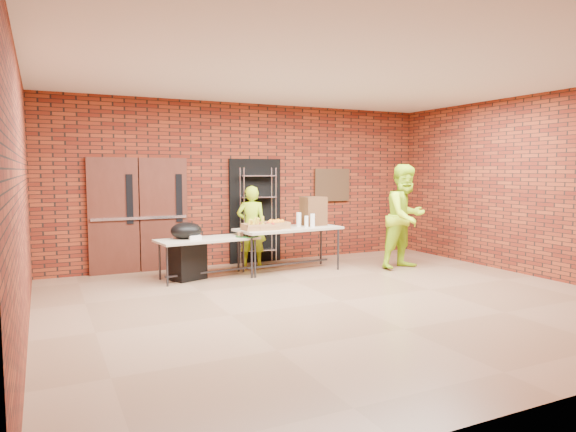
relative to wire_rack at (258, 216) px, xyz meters
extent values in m
cube|color=brown|center=(-0.11, -3.32, -0.98)|extent=(8.00, 7.00, 0.04)
cube|color=silver|center=(-0.11, -3.32, 2.26)|extent=(8.00, 7.00, 0.04)
cube|color=maroon|center=(-0.11, 0.20, 0.64)|extent=(8.00, 0.04, 3.20)
cube|color=maroon|center=(-0.11, -6.84, 0.64)|extent=(8.00, 0.04, 3.20)
cube|color=maroon|center=(-4.13, -3.32, 0.64)|extent=(0.04, 7.00, 3.20)
cube|color=maroon|center=(3.91, -3.32, 0.64)|extent=(0.04, 7.00, 3.20)
cube|color=#491E14|center=(-2.76, 0.12, 0.09)|extent=(0.88, 0.08, 2.10)
cube|color=#491E14|center=(-1.86, 0.12, 0.09)|extent=(0.88, 0.08, 2.10)
cube|color=black|center=(-2.48, 0.07, 0.39)|extent=(0.12, 0.02, 0.90)
cube|color=black|center=(-1.58, 0.07, 0.39)|extent=(0.12, 0.02, 0.90)
cube|color=silver|center=(-2.31, 0.06, 0.04)|extent=(1.70, 0.04, 0.05)
cube|color=black|center=(-0.01, 0.14, 0.09)|extent=(1.10, 0.06, 2.10)
cube|color=#3C2818|center=(1.79, 0.13, 0.59)|extent=(0.85, 0.04, 0.70)
cube|color=tan|center=(-1.37, -1.02, -0.27)|extent=(1.79, 0.91, 0.04)
cube|color=#2B2B30|center=(-1.37, -1.02, -0.85)|extent=(1.52, 0.22, 0.03)
cylinder|color=#2B2B30|center=(-2.13, -0.74, -0.63)|extent=(0.03, 0.03, 0.67)
cylinder|color=#2B2B30|center=(-0.61, -0.74, -0.63)|extent=(0.03, 0.03, 0.67)
cylinder|color=#2B2B30|center=(-2.13, -1.31, -0.63)|extent=(0.03, 0.03, 0.67)
cylinder|color=#2B2B30|center=(-0.61, -1.31, -0.63)|extent=(0.03, 0.03, 0.67)
cube|color=tan|center=(0.21, -0.97, -0.17)|extent=(2.04, 1.02, 0.04)
cube|color=#2B2B30|center=(0.21, -0.97, -0.83)|extent=(1.74, 0.22, 0.03)
cylinder|color=#2B2B30|center=(-0.67, -0.65, -0.58)|extent=(0.04, 0.04, 0.76)
cylinder|color=#2B2B30|center=(1.08, -0.65, -0.58)|extent=(0.04, 0.04, 0.76)
cylinder|color=#2B2B30|center=(-0.67, -1.30, -0.58)|extent=(0.04, 0.04, 0.76)
cylinder|color=#2B2B30|center=(1.08, -1.30, -0.58)|extent=(0.04, 0.04, 0.76)
cube|color=#9F7040|center=(-0.49, -1.07, -0.12)|extent=(0.47, 0.36, 0.07)
cube|color=#9F7040|center=(-0.09, -0.97, -0.11)|extent=(0.49, 0.38, 0.08)
cube|color=#9F7040|center=(-0.28, -1.10, -0.12)|extent=(0.40, 0.31, 0.06)
cylinder|color=#144E19|center=(-0.68, -1.13, -0.25)|extent=(0.40, 0.40, 0.01)
cube|color=white|center=(-1.60, -1.07, -0.22)|extent=(0.20, 0.13, 0.07)
cube|color=brown|center=(0.81, -0.81, 0.12)|extent=(0.42, 0.38, 0.55)
cylinder|color=white|center=(0.52, -1.07, -0.05)|extent=(0.07, 0.07, 0.21)
cylinder|color=white|center=(0.63, -1.12, -0.03)|extent=(0.08, 0.08, 0.25)
cylinder|color=white|center=(0.45, -0.90, -0.02)|extent=(0.09, 0.09, 0.27)
cube|color=black|center=(-1.70, -0.90, -0.61)|extent=(0.67, 0.61, 0.69)
ellipsoid|color=black|center=(-1.70, -0.90, -0.12)|extent=(0.66, 0.62, 0.30)
imported|color=#ADE018|center=(-0.24, -0.22, -0.17)|extent=(0.68, 0.58, 1.57)
imported|color=#ADE018|center=(2.32, -1.72, 0.03)|extent=(1.07, 0.90, 1.98)
camera|label=1|loc=(-3.92, -9.49, 0.91)|focal=32.00mm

